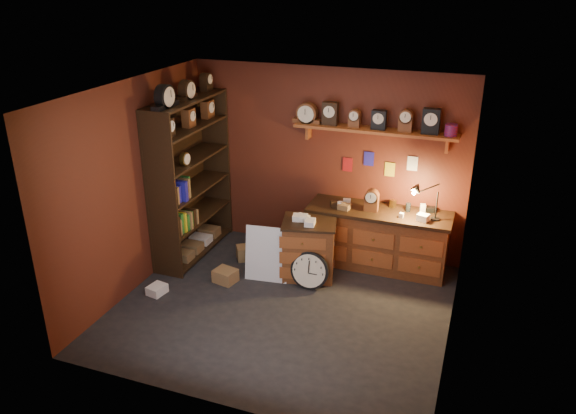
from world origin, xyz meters
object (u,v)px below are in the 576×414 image
at_px(low_cabinet, 309,246).
at_px(workbench, 378,235).
at_px(shelving_unit, 188,172).
at_px(big_round_clock, 310,270).

bearing_deg(low_cabinet, workbench, 22.56).
distance_m(workbench, low_cabinet, 1.01).
bearing_deg(low_cabinet, shelving_unit, 163.51).
bearing_deg(big_round_clock, low_cabinet, 110.00).
height_order(workbench, big_round_clock, workbench).
distance_m(low_cabinet, big_round_clock, 0.38).
xyz_separation_m(shelving_unit, big_round_clock, (1.96, -0.41, -1.00)).
xyz_separation_m(workbench, big_round_clock, (-0.70, -0.90, -0.22)).
height_order(shelving_unit, workbench, shelving_unit).
xyz_separation_m(low_cabinet, big_round_clock, (0.11, -0.31, -0.19)).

